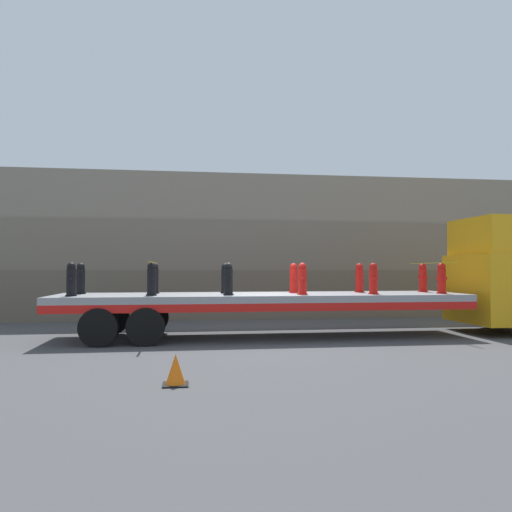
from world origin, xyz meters
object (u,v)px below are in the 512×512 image
fire_hydrant_red_near_5 (442,279)px  fire_hydrant_black_far_2 (225,279)px  fire_hydrant_black_far_1 (154,279)px  fire_hydrant_black_near_2 (228,279)px  fire_hydrant_red_near_3 (302,279)px  flatbed_trailer (242,301)px  fire_hydrant_black_far_0 (81,279)px  fire_hydrant_black_near_0 (71,280)px  traffic_cone (176,370)px  fire_hydrant_red_far_3 (294,278)px  fire_hydrant_black_near_1 (151,279)px  fire_hydrant_red_far_4 (359,278)px  fire_hydrant_red_near_4 (373,279)px  truck_cab (505,276)px  fire_hydrant_red_far_5 (423,278)px

fire_hydrant_red_near_5 → fire_hydrant_black_far_2: bearing=169.3°
fire_hydrant_black_far_1 → fire_hydrant_black_near_2: bearing=-29.5°
fire_hydrant_black_far_1 → fire_hydrant_red_near_3: same height
flatbed_trailer → fire_hydrant_black_far_0: (-4.29, 0.55, 0.61)m
fire_hydrant_black_near_0 → traffic_cone: bearing=-61.0°
fire_hydrant_red_near_3 → fire_hydrant_red_near_5: 3.89m
fire_hydrant_black_far_0 → fire_hydrant_red_far_3: (5.84, 0.00, 0.00)m
fire_hydrant_black_near_1 → fire_hydrant_black_far_1: (0.00, 1.10, 0.00)m
fire_hydrant_red_far_3 → fire_hydrant_red_far_4: 1.95m
fire_hydrant_red_near_3 → traffic_cone: (-3.17, -4.81, -1.34)m
fire_hydrant_black_near_0 → fire_hydrant_red_near_3: 5.84m
fire_hydrant_black_near_1 → fire_hydrant_red_near_4: 5.84m
fire_hydrant_red_near_4 → fire_hydrant_red_near_5: bearing=0.0°
fire_hydrant_black_far_0 → fire_hydrant_black_near_0: bearing=-90.0°
flatbed_trailer → fire_hydrant_black_near_0: 4.37m
fire_hydrant_black_near_0 → fire_hydrant_red_near_3: bearing=0.0°
fire_hydrant_black_far_2 → fire_hydrant_black_far_1: bearing=180.0°
fire_hydrant_black_near_1 → flatbed_trailer: bearing=13.2°
flatbed_trailer → fire_hydrant_red_far_4: 3.59m
fire_hydrant_black_near_2 → fire_hydrant_red_far_4: (3.89, 1.10, 0.00)m
truck_cab → fire_hydrant_red_far_5: bearing=166.4°
fire_hydrant_black_near_2 → fire_hydrant_red_far_5: 5.94m
fire_hydrant_black_near_0 → fire_hydrant_red_near_4: (7.78, 0.00, 0.00)m
fire_hydrant_black_near_0 → traffic_cone: fire_hydrant_black_near_0 is taller
fire_hydrant_black_far_0 → fire_hydrant_red_far_3: same height
truck_cab → fire_hydrant_black_far_1: bearing=176.9°
fire_hydrant_black_near_0 → fire_hydrant_black_far_0: size_ratio=1.00×
fire_hydrant_black_far_0 → fire_hydrant_black_near_1: bearing=-29.5°
fire_hydrant_red_far_3 → fire_hydrant_red_near_4: size_ratio=1.00×
fire_hydrant_black_near_2 → fire_hydrant_black_far_2: same height
truck_cab → fire_hydrant_black_near_0: truck_cab is taller
fire_hydrant_black_far_0 → fire_hydrant_black_near_2: same height
fire_hydrant_black_far_0 → fire_hydrant_red_far_5: size_ratio=1.00×
fire_hydrant_red_far_5 → fire_hydrant_black_near_2: bearing=-169.3°
fire_hydrant_black_near_1 → fire_hydrant_black_near_2: 1.95m
fire_hydrant_black_near_0 → fire_hydrant_black_far_2: 4.04m
fire_hydrant_red_far_4 → fire_hydrant_red_near_5: 2.24m
fire_hydrant_black_near_2 → fire_hydrant_red_near_5: bearing=0.0°
fire_hydrant_red_far_4 → fire_hydrant_red_far_5: 1.95m
fire_hydrant_black_far_0 → fire_hydrant_red_far_5: same height
fire_hydrant_red_far_3 → fire_hydrant_red_far_4: size_ratio=1.00×
truck_cab → traffic_cone: size_ratio=6.71×
fire_hydrant_black_near_1 → fire_hydrant_red_near_4: size_ratio=1.00×
fire_hydrant_black_far_0 → fire_hydrant_black_near_1: 2.24m
fire_hydrant_red_far_5 → fire_hydrant_black_far_0: bearing=180.0°
fire_hydrant_black_near_1 → traffic_cone: bearing=-81.5°
flatbed_trailer → fire_hydrant_black_far_2: fire_hydrant_black_far_2 is taller
fire_hydrant_black_near_2 → fire_hydrant_black_far_0: bearing=164.2°
fire_hydrant_black_near_1 → fire_hydrant_red_far_4: (5.84, 1.10, 0.00)m
fire_hydrant_black_far_1 → fire_hydrant_red_far_3: (3.89, 0.00, 0.00)m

